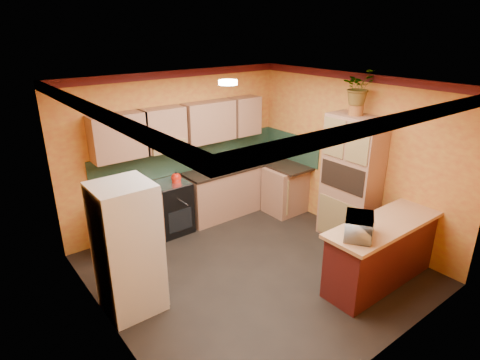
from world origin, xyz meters
name	(u,v)px	position (x,y,z in m)	size (l,w,h in m)	color
room_shell	(244,128)	(0.02, 0.28, 2.09)	(4.24, 4.24, 2.72)	black
base_cabinets_back	(202,199)	(0.27, 1.80, 0.44)	(3.65, 0.60, 0.88)	tan
countertop_back	(201,175)	(0.27, 1.80, 0.90)	(3.65, 0.62, 0.04)	black
stove	(171,207)	(-0.36, 1.80, 0.46)	(0.58, 0.58, 0.91)	black
kettle	(176,177)	(-0.26, 1.75, 1.00)	(0.17, 0.17, 0.18)	red
sink	(236,165)	(1.04, 1.80, 0.94)	(0.48, 0.40, 0.03)	silver
base_cabinets_right	(287,189)	(1.80, 1.18, 0.44)	(0.60, 0.80, 0.88)	tan
countertop_right	(288,167)	(1.80, 1.18, 0.90)	(0.62, 0.80, 0.04)	black
fridge	(127,249)	(-1.75, 0.31, 0.85)	(0.68, 0.66, 1.70)	silver
pantry	(351,180)	(1.85, -0.21, 1.05)	(0.48, 0.90, 2.10)	tan
fern_pot	(356,110)	(1.85, -0.16, 2.18)	(0.22, 0.22, 0.16)	brown
fern	(358,87)	(1.85, -0.16, 2.53)	(0.48, 0.42, 0.53)	tan
breakfast_bar	(381,254)	(1.20, -1.29, 0.44)	(1.80, 0.55, 0.88)	#551C13
bar_top	(386,224)	(1.20, -1.29, 0.91)	(1.90, 0.65, 0.05)	tan
microwave	(359,226)	(0.59, -1.29, 1.07)	(0.49, 0.33, 0.27)	silver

